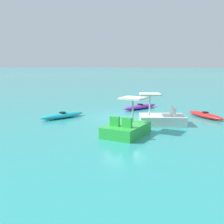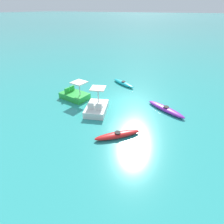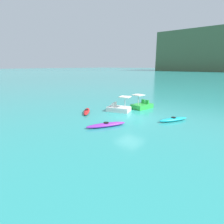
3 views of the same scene
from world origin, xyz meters
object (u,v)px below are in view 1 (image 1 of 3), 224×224
(kayak_purple, at_px, (140,107))
(pedal_boat_white, at_px, (162,118))
(kayak_cyan, at_px, (62,115))
(pedal_boat_green, at_px, (126,128))
(kayak_red, at_px, (205,115))

(kayak_purple, xyz_separation_m, pedal_boat_white, (-2.54, 4.70, 0.17))
(kayak_cyan, relative_size, pedal_boat_white, 1.08)
(kayak_cyan, height_order, pedal_boat_white, pedal_boat_white)
(kayak_cyan, relative_size, pedal_boat_green, 1.14)
(kayak_cyan, height_order, pedal_boat_green, pedal_boat_green)
(pedal_boat_green, xyz_separation_m, pedal_boat_white, (-1.07, -2.91, 0.00))
(kayak_red, xyz_separation_m, pedal_boat_green, (3.17, 5.71, 0.17))
(kayak_red, distance_m, kayak_purple, 5.02)
(kayak_cyan, bearing_deg, pedal_boat_white, -175.71)
(pedal_boat_green, bearing_deg, kayak_red, -119.07)
(pedal_boat_white, bearing_deg, kayak_cyan, 4.29)
(kayak_red, relative_size, pedal_boat_white, 0.90)
(kayak_purple, height_order, pedal_boat_green, pedal_boat_green)
(kayak_red, height_order, pedal_boat_white, pedal_boat_white)
(kayak_red, xyz_separation_m, kayak_purple, (4.64, -1.90, -0.00))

